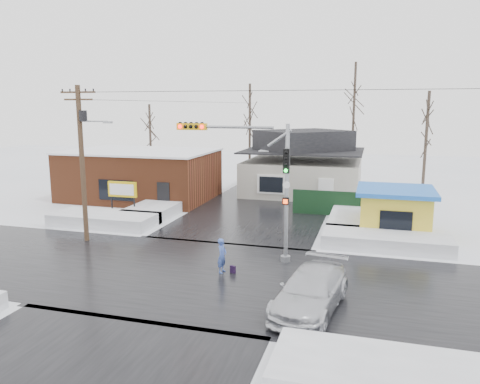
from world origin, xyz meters
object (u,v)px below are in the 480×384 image
(car, at_px, (311,291))
(pedestrian, at_px, (222,256))
(marquee_sign, at_px, (122,190))
(kiosk, at_px, (395,211))
(utility_pole, at_px, (83,154))
(traffic_signal, at_px, (256,173))

(car, bearing_deg, pedestrian, 155.58)
(marquee_sign, relative_size, kiosk, 0.55)
(utility_pole, xyz_separation_m, car, (13.92, -5.89, -4.34))
(pedestrian, bearing_deg, kiosk, -34.29)
(pedestrian, bearing_deg, marquee_sign, 55.82)
(marquee_sign, bearing_deg, car, -38.39)
(traffic_signal, height_order, marquee_sign, traffic_signal)
(utility_pole, relative_size, car, 1.69)
(car, bearing_deg, traffic_signal, 131.97)
(marquee_sign, distance_m, car, 19.16)
(kiosk, distance_m, car, 12.89)
(traffic_signal, bearing_deg, utility_pole, 177.05)
(marquee_sign, bearing_deg, kiosk, 1.55)
(traffic_signal, relative_size, car, 1.31)
(utility_pole, bearing_deg, marquee_sign, 100.13)
(marquee_sign, height_order, kiosk, kiosk)
(utility_pole, distance_m, marquee_sign, 6.87)
(marquee_sign, distance_m, kiosk, 18.51)
(traffic_signal, xyz_separation_m, utility_pole, (-10.36, 0.53, 0.57))
(traffic_signal, relative_size, pedestrian, 4.21)
(traffic_signal, distance_m, utility_pole, 10.39)
(utility_pole, height_order, pedestrian, utility_pole)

